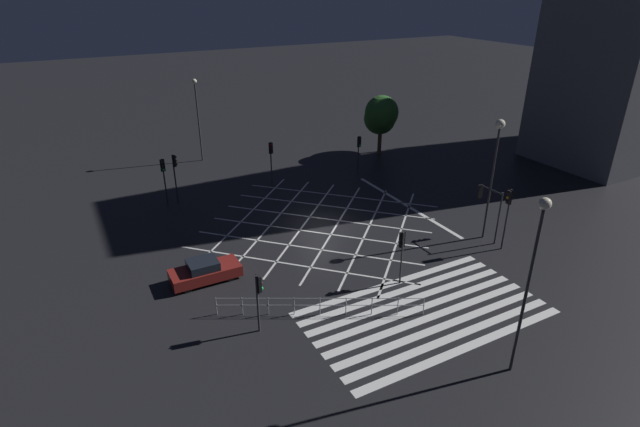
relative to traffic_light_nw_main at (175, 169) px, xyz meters
name	(u,v)px	position (x,y,z in m)	size (l,w,h in m)	color
ground_plane	(320,225)	(7.94, -9.08, -2.81)	(200.00, 200.00, 0.00)	black
road_markings	(383,272)	(8.30, -16.55, -2.81)	(19.36, 24.95, 0.01)	silver
traffic_light_nw_main	(175,169)	(0.00, 0.00, 0.00)	(0.39, 0.36, 3.93)	#2D2D30
traffic_light_median_south	(401,247)	(8.49, -17.86, -0.43)	(0.36, 0.39, 3.33)	#2D2D30
traffic_light_ne_cross	(359,147)	(16.24, -1.06, -0.37)	(0.36, 0.39, 3.40)	#2D2D30
traffic_light_se_cross	(488,201)	(17.01, -15.94, -0.09)	(0.36, 2.17, 3.72)	#2D2D30
traffic_light_nw_cross	(164,173)	(-0.92, -0.17, -0.11)	(0.36, 0.39, 3.77)	#2D2D30
traffic_light_sw_main	(259,291)	(-0.32, -18.18, -0.47)	(0.39, 0.36, 3.27)	#2D2D30
traffic_light_se_main	(508,207)	(16.79, -17.80, 0.21)	(0.39, 0.36, 4.24)	#2D2D30
traffic_light_median_north	(271,155)	(7.97, -0.32, -0.06)	(0.36, 0.39, 3.84)	#2D2D30
street_lamp_east	(496,150)	(17.00, -15.99, 3.47)	(0.60, 0.60, 8.26)	#2D2D30
street_lamp_west	(197,108)	(4.52, 9.01, 2.41)	(0.45, 0.45, 7.87)	#2D2D30
street_lamp_far	(534,257)	(8.64, -26.17, 3.12)	(0.50, 0.50, 8.54)	#2D2D30
street_tree_near	(380,118)	(21.31, 3.14, 0.68)	(3.21, 3.21, 5.10)	#473323
street_tree_far	(382,113)	(20.92, 2.32, 1.48)	(3.32, 3.32, 5.97)	#473323
waiting_car	(205,271)	(-1.45, -12.30, -2.19)	(4.09, 1.72, 1.34)	maroon
pedestrian_railing	(320,304)	(2.94, -18.42, -2.14)	(9.70, 5.22, 1.05)	#9EA0A5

